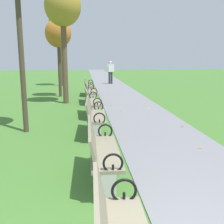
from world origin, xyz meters
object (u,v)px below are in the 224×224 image
at_px(tree_2, 63,9).
at_px(tree_3, 58,34).
at_px(park_bench_6, 89,86).
at_px(park_bench_4, 92,102).
at_px(pedestrian_walking, 110,71).
at_px(park_bench_3, 94,116).
at_px(park_bench_2, 101,151).
at_px(tree_4, 59,21).
at_px(park_bench_5, 90,92).

relative_size(tree_2, tree_3, 1.27).
bearing_deg(park_bench_6, park_bench_4, -90.00).
bearing_deg(park_bench_4, tree_3, 106.55).
bearing_deg(tree_2, pedestrian_walking, 71.39).
distance_m(park_bench_3, park_bench_6, 7.17).
bearing_deg(park_bench_2, pedestrian_walking, 83.73).
distance_m(park_bench_2, park_bench_4, 4.72).
bearing_deg(park_bench_2, park_bench_3, 90.00).
distance_m(park_bench_4, tree_3, 5.51).
bearing_deg(tree_4, pedestrian_walking, 17.50).
bearing_deg(tree_3, park_bench_6, 12.51).
bearing_deg(park_bench_5, tree_3, 123.51).
distance_m(park_bench_5, pedestrian_walking, 8.31).
bearing_deg(tree_3, tree_2, -79.02).
xyz_separation_m(park_bench_3, park_bench_6, (-0.00, 7.17, 0.00)).
xyz_separation_m(tree_3, pedestrian_walking, (3.09, 6.02, -2.06)).
xyz_separation_m(tree_3, tree_4, (-0.32, 4.94, 1.18)).
bearing_deg(park_bench_4, park_bench_3, -90.00).
relative_size(park_bench_6, tree_2, 0.34).
height_order(park_bench_6, pedestrian_walking, pedestrian_walking).
height_order(park_bench_4, park_bench_6, same).
distance_m(park_bench_6, tree_3, 2.88).
xyz_separation_m(park_bench_3, tree_4, (-1.71, 11.80, 3.68)).
bearing_deg(tree_2, park_bench_4, -69.46).
bearing_deg(tree_3, park_bench_5, -56.49).
bearing_deg(park_bench_2, tree_4, 96.81).
relative_size(park_bench_5, park_bench_6, 1.01).
xyz_separation_m(park_bench_4, pedestrian_walking, (1.70, 10.72, 0.44)).
bearing_deg(tree_4, park_bench_4, -79.92).
bearing_deg(tree_2, tree_3, 100.98).
height_order(park_bench_6, tree_3, tree_3).
height_order(park_bench_5, tree_4, tree_4).
xyz_separation_m(park_bench_2, tree_4, (-1.71, 14.36, 3.68)).
xyz_separation_m(park_bench_3, park_bench_5, (0.00, 4.75, 0.00)).
bearing_deg(tree_2, tree_4, 95.81).
height_order(park_bench_5, pedestrian_walking, pedestrian_walking).
height_order(tree_2, tree_3, tree_2).
bearing_deg(park_bench_3, park_bench_6, 90.00).
bearing_deg(park_bench_2, tree_2, 97.74).
distance_m(tree_3, tree_4, 5.09).
bearing_deg(tree_3, pedestrian_walking, 62.78).
relative_size(park_bench_6, tree_4, 0.32).
bearing_deg(park_bench_3, pedestrian_walking, 82.49).
height_order(park_bench_4, pedestrian_walking, pedestrian_walking).
xyz_separation_m(park_bench_2, park_bench_5, (0.00, 7.31, 0.00)).
distance_m(park_bench_6, pedestrian_walking, 5.97).
relative_size(park_bench_4, tree_2, 0.34).
distance_m(park_bench_2, park_bench_6, 9.73).
distance_m(park_bench_3, tree_4, 12.48).
height_order(tree_2, pedestrian_walking, tree_2).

